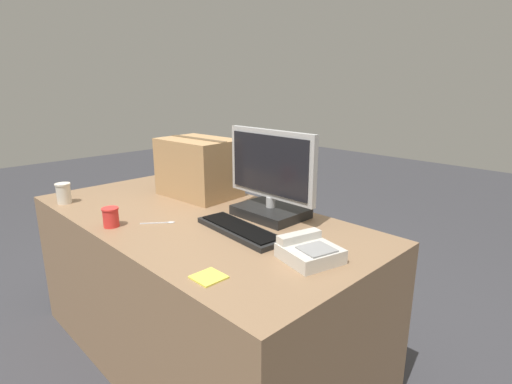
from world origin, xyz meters
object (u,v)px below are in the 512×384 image
(spoon, at_px, (164,223))
(monitor, at_px, (271,184))
(keyboard, at_px, (240,230))
(cardboard_box, at_px, (199,167))
(paper_cup_right, at_px, (111,217))
(paper_cup_left, at_px, (64,193))
(sticky_note_pad, at_px, (209,277))
(desk_phone, at_px, (309,251))

(spoon, bearing_deg, monitor, 4.47)
(keyboard, relative_size, cardboard_box, 1.04)
(paper_cup_right, bearing_deg, paper_cup_left, -177.92)
(paper_cup_left, height_order, sticky_note_pad, paper_cup_left)
(paper_cup_right, xyz_separation_m, spoon, (0.12, 0.19, -0.04))
(monitor, xyz_separation_m, spoon, (-0.27, -0.42, -0.16))
(sticky_note_pad, bearing_deg, spoon, 162.40)
(paper_cup_left, distance_m, spoon, 0.67)
(keyboard, bearing_deg, sticky_note_pad, -51.25)
(monitor, relative_size, paper_cup_right, 5.88)
(paper_cup_left, xyz_separation_m, sticky_note_pad, (1.20, 0.03, -0.05))
(spoon, xyz_separation_m, sticky_note_pad, (0.56, -0.18, 0.00))
(paper_cup_left, height_order, spoon, paper_cup_left)
(paper_cup_right, xyz_separation_m, cardboard_box, (-0.14, 0.59, 0.12))
(paper_cup_left, bearing_deg, monitor, 34.65)
(paper_cup_right, height_order, spoon, paper_cup_right)
(paper_cup_right, bearing_deg, cardboard_box, 103.36)
(sticky_note_pad, bearing_deg, paper_cup_right, -179.06)
(keyboard, relative_size, paper_cup_left, 4.28)
(paper_cup_right, relative_size, spoon, 0.64)
(cardboard_box, bearing_deg, keyboard, -21.36)
(monitor, relative_size, cardboard_box, 1.15)
(cardboard_box, distance_m, sticky_note_pad, 1.02)
(keyboard, relative_size, sticky_note_pad, 4.77)
(cardboard_box, xyz_separation_m, sticky_note_pad, (0.83, -0.58, -0.16))
(monitor, bearing_deg, cardboard_box, -178.06)
(desk_phone, bearing_deg, sticky_note_pad, -98.26)
(paper_cup_right, relative_size, cardboard_box, 0.20)
(keyboard, distance_m, cardboard_box, 0.65)
(paper_cup_right, relative_size, sticky_note_pad, 0.90)
(monitor, distance_m, desk_phone, 0.52)
(monitor, distance_m, sticky_note_pad, 0.68)
(desk_phone, xyz_separation_m, cardboard_box, (-0.97, 0.23, 0.13))
(desk_phone, bearing_deg, spoon, -152.59)
(spoon, bearing_deg, keyboard, -25.47)
(monitor, bearing_deg, paper_cup_right, -122.97)
(spoon, bearing_deg, paper_cup_right, -175.33)
(keyboard, relative_size, desk_phone, 2.03)
(desk_phone, relative_size, spoon, 1.69)
(desk_phone, distance_m, paper_cup_right, 0.90)
(monitor, distance_m, paper_cup_left, 1.11)
(paper_cup_right, height_order, sticky_note_pad, paper_cup_right)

